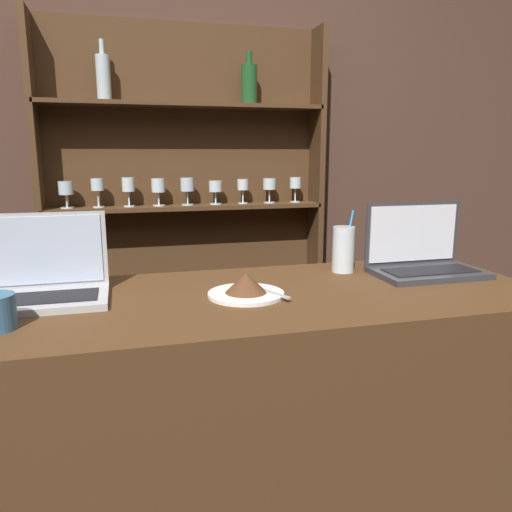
% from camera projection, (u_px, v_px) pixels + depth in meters
% --- Properties ---
extents(bar_counter, '(1.86, 0.63, 0.99)m').
position_uv_depth(bar_counter, '(217.00, 460.00, 1.45)').
color(bar_counter, '#4C3019').
rests_on(bar_counter, ground_plane).
extents(back_wall, '(7.00, 0.06, 2.70)m').
position_uv_depth(back_wall, '(165.00, 156.00, 2.57)').
color(back_wall, '#4C3328').
rests_on(back_wall, ground_plane).
extents(back_shelf, '(1.42, 0.18, 2.00)m').
position_uv_depth(back_shelf, '(187.00, 218.00, 2.59)').
color(back_shelf, '#472D19').
rests_on(back_shelf, ground_plane).
extents(laptop_near, '(0.34, 0.22, 0.22)m').
position_uv_depth(laptop_near, '(40.00, 282.00, 1.31)').
color(laptop_near, '#ADADB2').
rests_on(laptop_near, bar_counter).
extents(laptop_far, '(0.34, 0.21, 0.22)m').
position_uv_depth(laptop_far, '(422.00, 258.00, 1.61)').
color(laptop_far, '#333338').
rests_on(laptop_far, bar_counter).
extents(cake_plate, '(0.21, 0.21, 0.07)m').
position_uv_depth(cake_plate, '(246.00, 287.00, 1.35)').
color(cake_plate, white).
rests_on(cake_plate, bar_counter).
extents(water_glass, '(0.07, 0.07, 0.20)m').
position_uv_depth(water_glass, '(343.00, 249.00, 1.62)').
color(water_glass, silver).
rests_on(water_glass, bar_counter).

